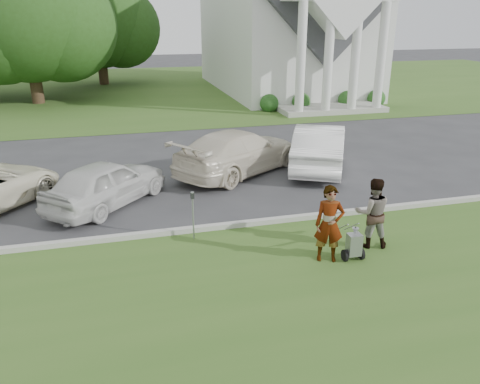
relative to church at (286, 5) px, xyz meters
name	(u,v)px	position (x,y,z in m)	size (l,w,h in m)	color
ground	(255,235)	(-9.00, -23.11, -5.94)	(120.00, 120.00, 0.00)	#333335
grass_strip	(297,298)	(-9.00, -26.11, -5.93)	(80.00, 7.00, 0.01)	#375B1F
church_lawn	(157,88)	(-9.00, 3.89, -5.93)	(80.00, 30.00, 0.01)	#375B1F
curb	(249,223)	(-9.00, -22.56, -5.86)	(80.00, 0.18, 0.15)	#9E9E93
church	(286,5)	(0.00, 0.00, 0.00)	(9.19, 19.00, 24.10)	white
tree_left	(26,18)	(-17.01, -1.13, -0.83)	(10.63, 8.40, 9.71)	#332316
tree_back	(98,23)	(-13.01, 6.87, -1.21)	(9.61, 7.60, 8.89)	#332316
striping_cart	(354,245)	(-7.20, -24.96, -5.56)	(0.48, 0.95, 0.88)	black
person_left	(329,225)	(-7.78, -24.82, -5.04)	(0.65, 0.43, 1.79)	#999999
person_right	(372,213)	(-6.48, -24.42, -5.07)	(0.84, 0.66, 1.73)	#999999
parking_meter_near	(193,210)	(-10.56, -22.95, -5.14)	(0.09, 0.08, 1.27)	#94979C
car_b	(106,183)	(-12.65, -20.06, -5.25)	(1.63, 4.05, 1.38)	silver
car_c	(239,152)	(-8.12, -18.06, -5.17)	(2.15, 5.28, 1.53)	beige
car_d	(319,146)	(-5.12, -18.24, -5.13)	(1.71, 4.92, 1.62)	white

